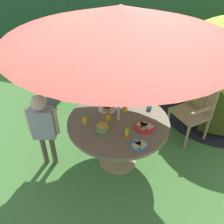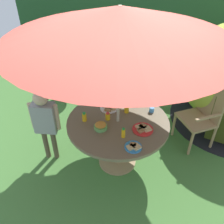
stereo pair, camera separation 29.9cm
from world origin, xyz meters
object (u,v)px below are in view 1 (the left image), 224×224
(snack_bowl, at_px, (103,127))
(juice_bottle_mid_left, at_px, (108,117))
(juice_bottle_front_edge, at_px, (127,132))
(child_in_grey_shirt, at_px, (43,123))
(juice_bottle_far_right, at_px, (125,108))
(plate_mid_right, at_px, (107,108))
(plate_far_left, at_px, (132,100))
(child_in_blue_shirt, at_px, (129,78))
(garden_table, at_px, (118,129))
(juice_bottle_center_front, at_px, (124,104))
(potted_plant, at_px, (51,83))
(cup_near, at_px, (149,107))
(plate_near_left, at_px, (144,126))
(wooden_chair, at_px, (196,105))
(juice_bottle_back_edge, at_px, (85,119))
(patio_umbrella, at_px, (120,22))
(juice_bottle_near_right, at_px, (110,93))
(plate_center_back, at_px, (139,145))

(snack_bowl, distance_m, juice_bottle_mid_left, 0.20)
(juice_bottle_mid_left, xyz_separation_m, juice_bottle_front_edge, (0.30, -0.22, 0.01))
(child_in_grey_shirt, xyz_separation_m, juice_bottle_far_right, (0.92, 0.53, 0.07))
(plate_mid_right, xyz_separation_m, plate_far_left, (0.26, 0.28, -0.00))
(child_in_blue_shirt, relative_size, plate_mid_right, 5.45)
(garden_table, relative_size, juice_bottle_far_right, 12.36)
(juice_bottle_far_right, height_order, juice_bottle_center_front, juice_bottle_center_front)
(potted_plant, relative_size, juice_bottle_mid_left, 6.67)
(child_in_grey_shirt, xyz_separation_m, cup_near, (1.21, 0.68, 0.05))
(plate_far_left, xyz_separation_m, cup_near, (0.27, -0.11, 0.02))
(garden_table, xyz_separation_m, plate_near_left, (0.34, -0.02, 0.15))
(wooden_chair, bearing_deg, juice_bottle_front_edge, -77.97)
(juice_bottle_center_front, relative_size, juice_bottle_mid_left, 1.04)
(plate_near_left, xyz_separation_m, juice_bottle_center_front, (-0.34, 0.32, 0.04))
(plate_near_left, relative_size, juice_bottle_back_edge, 2.03)
(potted_plant, xyz_separation_m, cup_near, (1.94, -0.70, 0.37))
(patio_umbrella, bearing_deg, plate_mid_right, 137.51)
(plate_near_left, relative_size, juice_bottle_near_right, 2.06)
(plate_far_left, bearing_deg, juice_bottle_front_edge, -80.23)
(juice_bottle_far_right, distance_m, juice_bottle_mid_left, 0.28)
(snack_bowl, xyz_separation_m, plate_far_left, (0.18, 0.70, -0.03))
(juice_bottle_back_edge, bearing_deg, child_in_blue_shirt, 75.64)
(potted_plant, xyz_separation_m, juice_bottle_front_edge, (1.79, -1.30, 0.40))
(juice_bottle_back_edge, bearing_deg, juice_bottle_mid_left, 30.65)
(garden_table, xyz_separation_m, cup_near, (0.32, 0.37, 0.17))
(wooden_chair, distance_m, juice_bottle_mid_left, 1.45)
(juice_bottle_center_front, bearing_deg, juice_bottle_mid_left, -111.33)
(child_in_blue_shirt, bearing_deg, plate_mid_right, -14.83)
(potted_plant, relative_size, plate_mid_right, 2.82)
(child_in_grey_shirt, xyz_separation_m, juice_bottle_mid_left, (0.76, 0.29, 0.07))
(juice_bottle_center_front, bearing_deg, patio_umbrella, -88.57)
(plate_far_left, height_order, juice_bottle_near_right, juice_bottle_near_right)
(patio_umbrella, distance_m, juice_bottle_far_right, 1.18)
(child_in_grey_shirt, xyz_separation_m, plate_near_left, (1.23, 0.29, 0.04))
(potted_plant, bearing_deg, juice_bottle_center_front, -25.42)
(juice_bottle_mid_left, xyz_separation_m, cup_near, (0.45, 0.39, -0.02))
(juice_bottle_far_right, bearing_deg, plate_far_left, 84.67)
(plate_near_left, xyz_separation_m, plate_center_back, (0.01, -0.33, 0.00))
(snack_bowl, height_order, juice_bottle_back_edge, juice_bottle_back_edge)
(juice_bottle_far_right, height_order, juice_bottle_mid_left, same)
(wooden_chair, relative_size, child_in_blue_shirt, 0.75)
(plate_mid_right, distance_m, juice_bottle_mid_left, 0.23)
(juice_bottle_near_right, bearing_deg, plate_far_left, -1.86)
(garden_table, xyz_separation_m, plate_far_left, (0.05, 0.48, 0.15))
(plate_mid_right, distance_m, cup_near, 0.56)
(potted_plant, relative_size, child_in_grey_shirt, 0.61)
(plate_far_left, bearing_deg, juice_bottle_mid_left, -110.02)
(juice_bottle_near_right, bearing_deg, wooden_chair, 20.34)
(plate_center_back, bearing_deg, child_in_grey_shirt, 178.35)
(potted_plant, distance_m, juice_bottle_center_front, 1.82)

